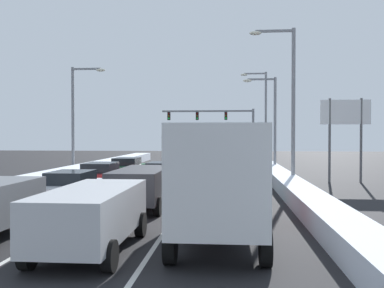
% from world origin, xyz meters
% --- Properties ---
extents(ground_plane, '(120.40, 120.40, 0.00)m').
position_xyz_m(ground_plane, '(0.00, 18.52, 0.00)').
color(ground_plane, black).
extents(lane_stripe_between_right_lane_and_center_lane, '(0.14, 50.94, 0.01)m').
position_xyz_m(lane_stripe_between_right_lane_and_center_lane, '(1.70, 23.15, 0.00)').
color(lane_stripe_between_right_lane_and_center_lane, silver).
rests_on(lane_stripe_between_right_lane_and_center_lane, ground).
extents(lane_stripe_between_center_lane_and_left_lane, '(0.14, 50.94, 0.01)m').
position_xyz_m(lane_stripe_between_center_lane_and_left_lane, '(-1.70, 23.15, 0.00)').
color(lane_stripe_between_center_lane_and_left_lane, silver).
rests_on(lane_stripe_between_center_lane_and_left_lane, ground).
extents(snow_bank_right_shoulder, '(1.37, 50.94, 0.77)m').
position_xyz_m(snow_bank_right_shoulder, '(7.00, 23.15, 0.38)').
color(snow_bank_right_shoulder, silver).
rests_on(snow_bank_right_shoulder, ground).
extents(snow_bank_left_shoulder, '(1.86, 50.94, 0.86)m').
position_xyz_m(snow_bank_left_shoulder, '(-7.00, 23.15, 0.43)').
color(snow_bank_left_shoulder, silver).
rests_on(snow_bank_left_shoulder, ground).
extents(box_truck_right_lane_nearest, '(2.53, 7.20, 3.36)m').
position_xyz_m(box_truck_right_lane_nearest, '(3.48, 8.09, 1.90)').
color(box_truck_right_lane_nearest, maroon).
rests_on(box_truck_right_lane_nearest, ground).
extents(sedan_green_right_lane_second, '(2.00, 4.50, 1.51)m').
position_xyz_m(sedan_green_right_lane_second, '(3.32, 15.32, 0.76)').
color(sedan_green_right_lane_second, '#1E5633').
rests_on(sedan_green_right_lane_second, ground).
extents(sedan_tan_right_lane_third, '(2.00, 4.50, 1.51)m').
position_xyz_m(sedan_tan_right_lane_third, '(3.60, 21.16, 0.76)').
color(sedan_tan_right_lane_third, '#937F60').
rests_on(sedan_tan_right_lane_third, ground).
extents(suv_navy_right_lane_fourth, '(2.16, 4.90, 1.67)m').
position_xyz_m(suv_navy_right_lane_fourth, '(3.49, 27.60, 1.02)').
color(suv_navy_right_lane_fourth, navy).
rests_on(suv_navy_right_lane_fourth, ground).
extents(suv_silver_center_lane_nearest, '(2.16, 4.90, 1.67)m').
position_xyz_m(suv_silver_center_lane_nearest, '(0.12, 6.64, 1.02)').
color(suv_silver_center_lane_nearest, '#B7BABF').
rests_on(suv_silver_center_lane_nearest, ground).
extents(suv_charcoal_center_lane_second, '(2.16, 4.90, 1.67)m').
position_xyz_m(suv_charcoal_center_lane_second, '(0.08, 13.36, 1.02)').
color(suv_charcoal_center_lane_second, '#38383D').
rests_on(suv_charcoal_center_lane_second, ground).
extents(sedan_black_center_lane_third, '(2.00, 4.50, 1.51)m').
position_xyz_m(sedan_black_center_lane_third, '(-0.11, 20.40, 0.76)').
color(sedan_black_center_lane_third, black).
rests_on(sedan_black_center_lane_third, ground).
extents(sedan_maroon_center_lane_fourth, '(2.00, 4.50, 1.51)m').
position_xyz_m(sedan_maroon_center_lane_fourth, '(-0.10, 26.41, 0.76)').
color(sedan_maroon_center_lane_fourth, maroon).
rests_on(sedan_maroon_center_lane_fourth, ground).
extents(sedan_white_left_lane_second, '(2.00, 4.50, 1.51)m').
position_xyz_m(sedan_white_left_lane_second, '(-3.16, 13.89, 0.76)').
color(sedan_white_left_lane_second, silver).
rests_on(sedan_white_left_lane_second, ground).
extents(sedan_red_left_lane_third, '(2.00, 4.50, 1.51)m').
position_xyz_m(sedan_red_left_lane_third, '(-3.61, 19.69, 0.76)').
color(sedan_red_left_lane_third, maroon).
rests_on(sedan_red_left_lane_third, ground).
extents(sedan_green_left_lane_fourth, '(2.00, 4.50, 1.51)m').
position_xyz_m(sedan_green_left_lane_fourth, '(-3.40, 25.20, 0.76)').
color(sedan_green_left_lane_fourth, '#1E5633').
rests_on(sedan_green_left_lane_fourth, ground).
extents(traffic_light_gantry, '(10.94, 0.47, 6.20)m').
position_xyz_m(traffic_light_gantry, '(2.77, 46.30, 4.74)').
color(traffic_light_gantry, slate).
rests_on(traffic_light_gantry, ground).
extents(street_lamp_right_near, '(2.66, 0.36, 9.29)m').
position_xyz_m(street_lamp_right_near, '(7.15, 20.84, 5.48)').
color(street_lamp_right_near, gray).
rests_on(street_lamp_right_near, ground).
extents(street_lamp_right_mid, '(2.66, 0.36, 7.70)m').
position_xyz_m(street_lamp_right_mid, '(7.04, 30.10, 4.64)').
color(street_lamp_right_mid, gray).
rests_on(street_lamp_right_mid, ground).
extents(street_lamp_right_far, '(2.66, 0.36, 9.48)m').
position_xyz_m(street_lamp_right_far, '(7.15, 39.36, 5.58)').
color(street_lamp_right_far, gray).
rests_on(street_lamp_right_far, ground).
extents(street_lamp_left_mid, '(2.66, 0.36, 8.29)m').
position_xyz_m(street_lamp_left_mid, '(-7.80, 27.43, 4.95)').
color(street_lamp_left_mid, gray).
rests_on(street_lamp_left_mid, ground).
extents(roadside_sign_right, '(3.20, 0.16, 5.50)m').
position_xyz_m(roadside_sign_right, '(11.32, 24.20, 4.02)').
color(roadside_sign_right, '#59595B').
rests_on(roadside_sign_right, ground).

